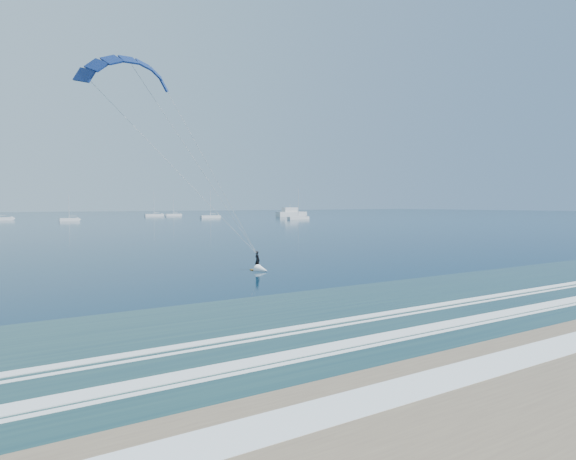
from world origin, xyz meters
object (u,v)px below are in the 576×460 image
Objects in this scene: sailboat_5 at (210,216)px; sailboat_6 at (298,218)px; motor_yacht at (291,213)px; sailboat_4 at (154,215)px; sailboat_7 at (173,215)px; sailboat_3 at (69,219)px; kitesurfer_rig at (202,171)px.

sailboat_5 is 46.93m from sailboat_6.
sailboat_4 reaches higher than motor_yacht.
sailboat_4 reaches higher than sailboat_7.
sailboat_5 is (11.95, -45.48, -0.00)m from sailboat_4.
sailboat_4 is (-59.46, 43.21, -1.15)m from motor_yacht.
sailboat_4 is 1.00× the size of sailboat_6.
sailboat_5 is (-47.51, -2.28, -1.15)m from motor_yacht.
sailboat_3 is at bearing -173.01° from motor_yacht.
sailboat_5 is (64.69, 11.48, 0.02)m from sailboat_3.
sailboat_3 is 65.71m from sailboat_5.
sailboat_4 is (52.75, 56.96, 0.02)m from sailboat_3.
sailboat_7 is at bearing -1.78° from sailboat_4.
motor_yacht is 1.26× the size of sailboat_6.
sailboat_6 is (22.29, -41.30, 0.00)m from sailboat_5.
sailboat_6 is 1.10× the size of sailboat_7.
sailboat_3 reaches higher than motor_yacht.
sailboat_5 is at bearing -177.26° from motor_yacht.
kitesurfer_rig is 237.81m from sailboat_4.
sailboat_3 is 0.76× the size of sailboat_6.
kitesurfer_rig reaches higher than motor_yacht.
sailboat_5 reaches higher than motor_yacht.
kitesurfer_rig is at bearing -107.64° from sailboat_4.
sailboat_7 is (10.73, -0.33, -0.01)m from sailboat_4.
sailboat_6 is 89.59m from sailboat_7.
sailboat_7 is at bearing 91.54° from sailboat_5.
sailboat_7 is at bearing 69.90° from kitesurfer_rig.
sailboat_3 is 77.63m from sailboat_4.
sailboat_6 reaches higher than motor_yacht.
kitesurfer_rig is 1.22× the size of motor_yacht.
sailboat_7 is (82.76, 226.13, -9.04)m from kitesurfer_rig.
sailboat_3 is 0.83× the size of sailboat_7.
motor_yacht is at bearing -36.00° from sailboat_4.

